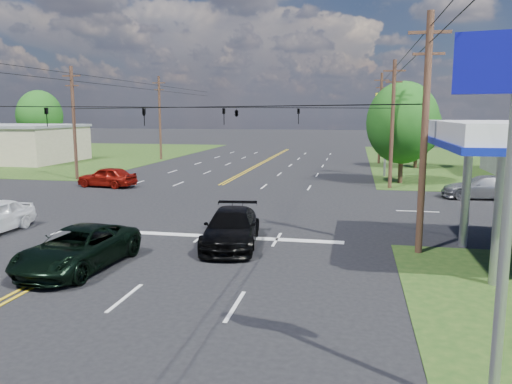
% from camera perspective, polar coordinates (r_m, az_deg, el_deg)
% --- Properties ---
extents(ground, '(280.00, 280.00, 0.00)m').
position_cam_1_polar(ground, '(31.88, -7.88, -1.27)').
color(ground, black).
rests_on(ground, ground).
extents(grass_nw, '(46.00, 48.00, 0.03)m').
position_cam_1_polar(grass_nw, '(76.71, -25.10, 3.96)').
color(grass_nw, '#1D3F14').
rests_on(grass_nw, ground).
extents(stop_bar, '(10.00, 0.50, 0.02)m').
position_cam_1_polar(stop_bar, '(22.98, -2.56, -5.23)').
color(stop_bar, silver).
rests_on(stop_bar, ground).
extents(retail_nw, '(16.00, 11.00, 4.00)m').
position_cam_1_polar(retail_nw, '(65.61, -26.83, 4.88)').
color(retail_nw, tan).
rests_on(retail_nw, ground).
extents(pole_se, '(1.60, 0.28, 9.50)m').
position_cam_1_polar(pole_se, '(20.81, 18.71, 6.51)').
color(pole_se, '#452A1D').
rests_on(pole_se, ground).
extents(pole_nw, '(1.60, 0.28, 9.50)m').
position_cam_1_polar(pole_nw, '(45.13, -20.09, 7.55)').
color(pole_nw, '#452A1D').
rests_on(pole_nw, ground).
extents(pole_ne, '(1.60, 0.28, 9.50)m').
position_cam_1_polar(pole_ne, '(38.72, 15.32, 7.62)').
color(pole_ne, '#452A1D').
rests_on(pole_ne, ground).
extents(pole_left_far, '(1.60, 0.28, 10.00)m').
position_cam_1_polar(pole_left_far, '(62.17, -10.93, 8.43)').
color(pole_left_far, '#452A1D').
rests_on(pole_left_far, ground).
extents(pole_right_far, '(1.60, 0.28, 10.00)m').
position_cam_1_polar(pole_right_far, '(57.68, 14.03, 8.29)').
color(pole_right_far, '#452A1D').
rests_on(pole_right_far, ground).
extents(span_wire_signals, '(26.00, 18.00, 1.13)m').
position_cam_1_polar(span_wire_signals, '(31.37, -8.11, 9.56)').
color(span_wire_signals, black).
rests_on(span_wire_signals, ground).
extents(power_lines, '(26.04, 100.00, 0.64)m').
position_cam_1_polar(power_lines, '(29.64, -9.55, 14.61)').
color(power_lines, black).
rests_on(power_lines, ground).
extents(tree_right_a, '(5.70, 5.70, 8.18)m').
position_cam_1_polar(tree_right_a, '(41.79, 16.41, 7.59)').
color(tree_right_a, '#452A1D').
rests_on(tree_right_a, ground).
extents(tree_right_b, '(4.94, 4.94, 7.09)m').
position_cam_1_polar(tree_right_b, '(53.99, 17.93, 7.08)').
color(tree_right_b, '#452A1D').
rests_on(tree_right_b, ground).
extents(tree_far_l, '(6.08, 6.08, 8.72)m').
position_cam_1_polar(tree_far_l, '(74.76, -23.50, 7.95)').
color(tree_far_l, '#452A1D').
rests_on(tree_far_l, ground).
extents(pickup_dkgreen, '(2.93, 5.66, 1.53)m').
position_cam_1_polar(pickup_dkgreen, '(19.46, -19.69, -6.09)').
color(pickup_dkgreen, black).
rests_on(pickup_dkgreen, ground).
extents(suv_black, '(2.85, 5.64, 1.57)m').
position_cam_1_polar(suv_black, '(21.42, -2.83, -4.14)').
color(suv_black, black).
rests_on(suv_black, ground).
extents(sedan_red, '(4.78, 2.42, 1.56)m').
position_cam_1_polar(sedan_red, '(40.08, -16.66, 1.67)').
color(sedan_red, maroon).
rests_on(sedan_red, ground).
extents(sedan_far, '(5.44, 2.54, 1.53)m').
position_cam_1_polar(sedan_far, '(36.46, 24.53, 0.51)').
color(sedan_far, '#9A9A9E').
rests_on(sedan_far, ground).
extents(polesign_ne, '(2.07, 0.42, 7.47)m').
position_cam_1_polar(polesign_ne, '(45.98, 14.73, 8.85)').
color(polesign_ne, '#A5A5AA').
rests_on(polesign_ne, ground).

